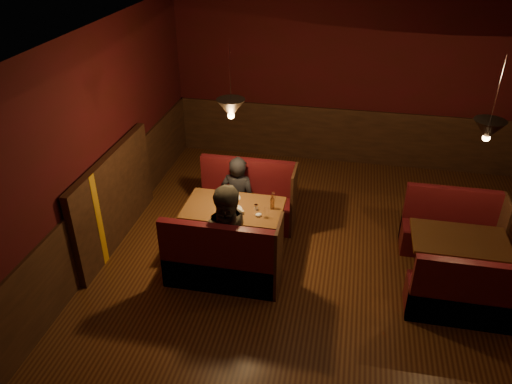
% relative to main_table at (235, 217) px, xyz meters
% --- Properties ---
extents(room, '(6.02, 7.02, 2.92)m').
position_rel_main_table_xyz_m(room, '(0.97, -0.40, 0.52)').
color(room, '#421F0E').
rests_on(room, ground).
extents(main_table, '(1.29, 0.78, 0.90)m').
position_rel_main_table_xyz_m(main_table, '(0.00, 0.00, 0.00)').
color(main_table, brown).
rests_on(main_table, ground).
extents(main_bench_far, '(1.42, 0.51, 0.97)m').
position_rel_main_table_xyz_m(main_bench_far, '(0.01, 0.73, -0.22)').
color(main_bench_far, '#520D18').
rests_on(main_bench_far, ground).
extents(main_bench_near, '(1.42, 0.51, 0.97)m').
position_rel_main_table_xyz_m(main_bench_near, '(0.01, -0.73, -0.22)').
color(main_bench_near, '#520D18').
rests_on(main_bench_near, ground).
extents(second_table, '(1.13, 0.72, 0.64)m').
position_rel_main_table_xyz_m(second_table, '(2.81, -0.08, -0.06)').
color(second_table, brown).
rests_on(second_table, ground).
extents(second_bench_far, '(1.25, 0.47, 0.89)m').
position_rel_main_table_xyz_m(second_bench_far, '(2.84, 0.59, -0.25)').
color(second_bench_far, '#520D18').
rests_on(second_bench_far, ground).
extents(second_bench_near, '(1.25, 0.47, 0.89)m').
position_rel_main_table_xyz_m(second_bench_near, '(2.84, -0.76, -0.25)').
color(second_bench_near, '#520D18').
rests_on(second_bench_near, ground).
extents(diner_a, '(0.55, 0.39, 1.44)m').
position_rel_main_table_xyz_m(diner_a, '(-0.11, 0.66, 0.19)').
color(diner_a, black).
rests_on(diner_a, ground).
extents(diner_b, '(0.97, 0.87, 1.65)m').
position_rel_main_table_xyz_m(diner_b, '(0.09, -0.57, 0.29)').
color(diner_b, '#352F26').
rests_on(diner_b, ground).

